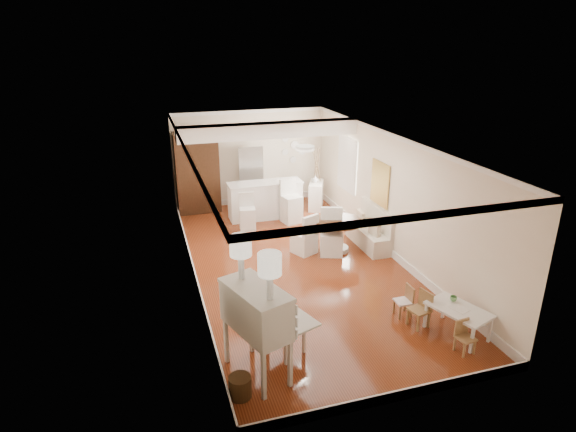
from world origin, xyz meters
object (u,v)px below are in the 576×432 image
gustavian_armchair (285,328)px  bar_stool_right (291,201)px  slip_chair_near (332,232)px  bar_stool_left (247,213)px  kids_chair_b (403,301)px  dining_table (338,236)px  kids_table (457,322)px  slip_chair_far (304,233)px  wicker_basket (240,387)px  breakfast_counter (265,200)px  fridge (263,176)px  sideboard (316,195)px  kids_chair_a (419,309)px  secretary_bureau (257,332)px  kids_chair_c (466,337)px  pantry_cabinet (197,173)px

gustavian_armchair → bar_stool_right: (1.84, 5.52, 0.13)m
slip_chair_near → bar_stool_left: (-1.55, 1.97, -0.04)m
kids_chair_b → dining_table: size_ratio=0.52×
kids_table → slip_chair_far: (-1.40, 3.91, 0.24)m
wicker_basket → breakfast_counter: 7.18m
kids_chair_b → bar_stool_right: bearing=-173.4°
fridge → sideboard: 1.68m
dining_table → bar_stool_right: (-0.49, 2.12, 0.21)m
bar_stool_right → slip_chair_near: bearing=-95.8°
kids_chair_a → kids_chair_b: kids_chair_a is taller
gustavian_armchair → kids_chair_b: 2.41m
secretary_bureau → wicker_basket: bearing=-150.2°
bar_stool_left → bar_stool_right: (1.28, 0.26, 0.09)m
gustavian_armchair → wicker_basket: bearing=100.7°
wicker_basket → bar_stool_left: size_ratio=0.33×
bar_stool_right → slip_chair_far: bearing=-111.7°
kids_chair_c → breakfast_counter: (-1.50, 6.91, 0.24)m
kids_chair_a → breakfast_counter: size_ratio=0.32×
secretary_bureau → sideboard: secretary_bureau is taller
secretary_bureau → gustavian_armchair: bearing=13.5°
secretary_bureau → breakfast_counter: 6.69m
secretary_bureau → gustavian_armchair: (0.55, 0.36, -0.27)m
kids_chair_a → bar_stool_right: size_ratio=0.56×
fridge → sideboard: bearing=-27.3°
sideboard → secretary_bureau: bearing=-91.9°
slip_chair_near → fridge: (-0.66, 3.83, 0.36)m
bar_stool_right → kids_table: bearing=-92.3°
kids_chair_a → slip_chair_far: size_ratio=0.68×
dining_table → breakfast_counter: 2.89m
kids_chair_b → sideboard: bearing=175.8°
dining_table → bar_stool_left: 2.57m
gustavian_armchair → dining_table: 4.12m
kids_chair_b → slip_chair_near: bearing=-174.3°
bar_stool_right → sideboard: bar_stool_right is taller
bar_stool_left → breakfast_counter: bearing=57.2°
kids_chair_b → pantry_cabinet: pantry_cabinet is taller
bar_stool_left → sideboard: bearing=33.5°
breakfast_counter → bar_stool_right: (0.59, -0.56, 0.08)m
kids_chair_c → sideboard: size_ratio=0.67×
wicker_basket → bar_stool_right: bearing=66.5°
wicker_basket → pantry_cabinet: pantry_cabinet is taller
pantry_cabinet → sideboard: bearing=-13.0°
slip_chair_near → bar_stool_left: slip_chair_near is taller
wicker_basket → kids_table: (3.83, 0.40, 0.09)m
fridge → kids_chair_b: bearing=-82.2°
gustavian_armchair → pantry_cabinet: 7.21m
bar_stool_left → pantry_cabinet: pantry_cabinet is taller
slip_chair_far → pantry_cabinet: pantry_cabinet is taller
gustavian_armchair → kids_chair_a: bearing=-118.6°
breakfast_counter → bar_stool_right: 0.81m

